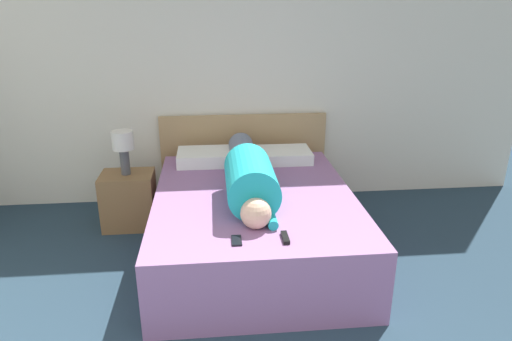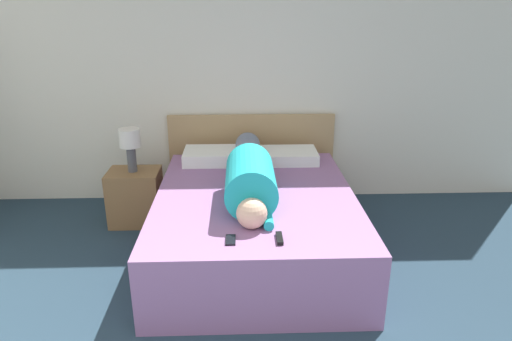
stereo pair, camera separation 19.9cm
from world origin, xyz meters
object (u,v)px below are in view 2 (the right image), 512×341
Objects in this scene: person_lying at (250,174)px; pillow_second at (287,156)px; table_lamp at (130,143)px; pillow_near_headboard at (216,156)px; tv_remote at (279,238)px; cell_phone at (231,240)px; nightstand at (136,197)px; bed at (255,223)px.

person_lying reaches higher than pillow_second.
pillow_second is at bearing 6.59° from table_lamp.
person_lying is 2.89× the size of pillow_second.
pillow_near_headboard is at bearing 12.38° from table_lamp.
pillow_second is (0.68, -0.00, -0.01)m from pillow_near_headboard.
tv_remote is 0.31m from cell_phone.
person_lying is at bearing 102.47° from tv_remote.
nightstand is 0.53m from table_lamp.
bed is 0.90m from pillow_second.
table_lamp is 1.23m from person_lying.
tv_remote is 1.15× the size of cell_phone.
table_lamp reaches higher than nightstand.
pillow_second reaches higher than bed.
table_lamp is at bearing 180.00° from nightstand.
person_lying is 2.74× the size of pillow_near_headboard.
person_lying is (1.06, -0.60, 0.44)m from nightstand.
table_lamp reaches higher than cell_phone.
bed reaches higher than nightstand.
table_lamp is (-1.11, 0.61, 0.52)m from bed.
table_lamp is at bearing 150.47° from person_lying.
nightstand is 3.96× the size of cell_phone.
pillow_near_headboard is at bearing 180.00° from pillow_second.
cell_phone is (-0.31, 0.00, -0.01)m from tv_remote.
person_lying is (-0.04, 0.01, 0.43)m from bed.
pillow_near_headboard is 4.01× the size of tv_remote.
bed is 3.90× the size of nightstand.
pillow_near_headboard reaches higher than bed.
pillow_second is 3.81× the size of tv_remote.
nightstand is at bearing -173.41° from pillow_second.
nightstand is 0.90× the size of pillow_second.
tv_remote is at bearing -48.14° from nightstand.
pillow_near_headboard reaches higher than cell_phone.
pillow_second is (1.44, 0.17, 0.34)m from nightstand.
tv_remote is (1.24, -1.38, 0.30)m from nightstand.
tv_remote is (1.24, -1.38, -0.24)m from table_lamp.
nightstand is (-1.11, 0.61, -0.01)m from bed.
person_lying is at bearing -115.79° from pillow_second.
bed is 3.52× the size of pillow_second.
pillow_second is (0.33, 0.78, 0.32)m from bed.
table_lamp reaches higher than pillow_second.
cell_phone is at bearing -103.47° from bed.
tv_remote is (0.13, -0.77, 0.28)m from bed.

